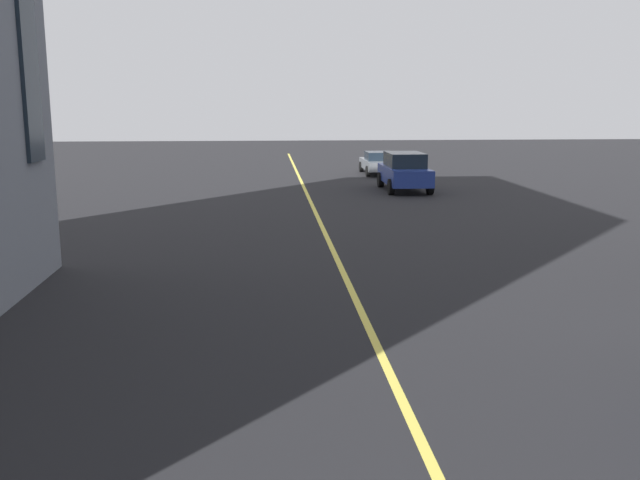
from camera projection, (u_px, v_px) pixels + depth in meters
lane_centre_line at (335, 254)px, 20.57m from camera, size 80.00×0.16×0.01m
car_grey_far at (379, 163)px, 42.93m from camera, size 4.40×1.95×1.37m
car_blue_trailing at (405, 171)px, 35.04m from camera, size 4.70×2.14×1.88m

